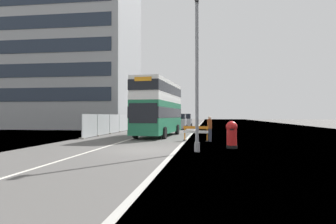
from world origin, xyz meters
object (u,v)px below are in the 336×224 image
Objects in this scene: roadworks_barrier at (196,131)px; pedestrian_at_kerb at (210,129)px; double_decker_bus at (159,107)px; car_oncoming_near at (179,122)px; red_pillar_postbox at (232,133)px; lamppost_foreground at (197,79)px; car_receding_mid at (186,121)px.

pedestrian_at_kerb is (1.02, -0.14, 0.22)m from roadworks_barrier.
car_oncoming_near is (0.56, 14.09, -1.70)m from double_decker_bus.
car_oncoming_near is 19.57m from pedestrian_at_kerb.
roadworks_barrier is (3.65, -4.90, -1.98)m from double_decker_bus.
roadworks_barrier is at bearing 116.30° from red_pillar_postbox.
double_decker_bus is 7.09m from pedestrian_at_kerb.
roadworks_barrier is at bearing -53.36° from double_decker_bus.
pedestrian_at_kerb is (4.67, -5.04, -1.75)m from double_decker_bus.
car_receding_mid is at bearing 95.35° from lamppost_foreground.
roadworks_barrier is (-2.29, 4.63, -0.15)m from red_pillar_postbox.
lamppost_foreground is at bearing -82.37° from car_oncoming_near.
lamppost_foreground is at bearing -84.65° from car_receding_mid.
roadworks_barrier is 0.49× the size of car_receding_mid.
lamppost_foreground is 2.04× the size of car_receding_mid.
pedestrian_at_kerb is at bearing -77.87° from car_oncoming_near.
roadworks_barrier is at bearing -84.07° from car_receding_mid.
roadworks_barrier is 1.04× the size of pedestrian_at_kerb.
car_receding_mid is (-2.86, 27.51, 0.30)m from roadworks_barrier.
lamppost_foreground is 4.20× the size of roadworks_barrier.
double_decker_bus is 6.48× the size of red_pillar_postbox.
double_decker_bus reaches higher than red_pillar_postbox.
double_decker_bus is 14.20m from car_oncoming_near.
double_decker_bus is at bearing 126.64° from roadworks_barrier.
car_oncoming_near is (-3.09, 19.00, 0.28)m from roadworks_barrier.
red_pillar_postbox is 0.85× the size of pedestrian_at_kerb.
lamppost_foreground is at bearing -70.90° from double_decker_bus.
car_oncoming_near reaches higher than red_pillar_postbox.
car_receding_mid is at bearing 88.44° from car_oncoming_near.
car_receding_mid is (0.79, 22.60, -1.67)m from double_decker_bus.
double_decker_bus reaches higher than car_receding_mid.
lamppost_foreground is 5.13× the size of red_pillar_postbox.
car_oncoming_near is 8.52m from car_receding_mid.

